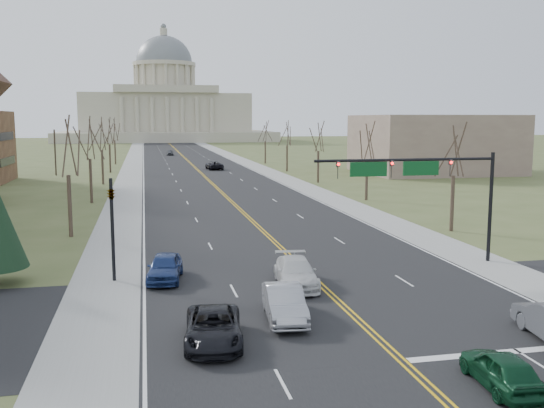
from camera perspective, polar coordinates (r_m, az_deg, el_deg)
name	(u,v)px	position (r m, az deg, el deg)	size (l,w,h in m)	color
ground	(392,352)	(25.65, 11.23, -13.49)	(600.00, 600.00, 0.00)	#475329
road	(190,162)	(132.57, -7.75, 3.89)	(20.00, 380.00, 0.01)	black
cross_road	(344,307)	(30.93, 6.82, -9.61)	(120.00, 14.00, 0.01)	black
sidewalk_left	(133,163)	(132.24, -12.95, 3.76)	(4.00, 380.00, 0.03)	gray
sidewalk_right	(244,162)	(133.97, -2.61, 4.01)	(4.00, 380.00, 0.03)	gray
center_line	(190,162)	(132.57, -7.75, 3.90)	(0.42, 380.00, 0.01)	gold
edge_line_left	(144,163)	(132.22, -12.00, 3.79)	(0.15, 380.00, 0.01)	silver
edge_line_right	(235,162)	(133.63, -3.55, 3.99)	(0.15, 380.00, 0.01)	silver
stop_bar	(517,351)	(27.13, 22.10, -12.70)	(9.50, 0.50, 0.01)	silver
capitol	(165,108)	(272.02, -10.01, 8.91)	(90.00, 60.00, 50.00)	#B0A793
signal_mast	(420,176)	(39.44, 13.74, 2.58)	(12.12, 0.44, 7.20)	black
signal_left	(112,218)	(35.89, -14.82, -1.27)	(0.32, 0.36, 6.00)	black
tree_r_0	(454,153)	(52.37, 16.78, 4.62)	(3.74, 3.74, 8.50)	#34291E
tree_l_0	(67,150)	(50.30, -18.72, 4.85)	(3.96, 3.96, 9.00)	#34291E
tree_r_1	(367,144)	(70.56, 8.97, 5.64)	(3.74, 3.74, 8.50)	#34291E
tree_l_1	(89,141)	(70.18, -16.82, 5.71)	(3.96, 3.96, 9.00)	#34291E
tree_r_2	(318,138)	(89.52, 4.40, 6.20)	(3.74, 3.74, 8.50)	#34291E
tree_l_2	(101,136)	(90.12, -15.76, 6.18)	(3.96, 3.96, 9.00)	#34291E
tree_r_3	(287,135)	(108.86, 1.43, 6.53)	(3.74, 3.74, 8.50)	#34291E
tree_l_3	(109,133)	(110.08, -15.08, 6.48)	(3.96, 3.96, 9.00)	#34291E
tree_r_4	(265,132)	(128.40, -0.64, 6.76)	(3.74, 3.74, 8.50)	#34291E
tree_l_4	(114,131)	(130.05, -14.61, 6.69)	(3.96, 3.96, 9.00)	#34291E
bldg_right_mass	(434,144)	(109.82, 15.01, 5.47)	(25.00, 20.00, 10.00)	#765E54
car_nb_inner_lead	(502,369)	(23.25, 20.82, -14.36)	(1.61, 3.99, 1.36)	#0C381F
car_sb_inner_lead	(284,303)	(28.67, 1.17, -9.30)	(1.68, 4.82, 1.59)	#93959A
car_sb_outer_lead	(213,327)	(25.90, -5.54, -11.47)	(2.33, 5.05, 1.40)	black
car_sb_inner_second	(296,272)	(34.26, 2.26, -6.46)	(2.16, 5.31, 1.54)	silver
car_sb_outer_second	(165,267)	(35.92, -10.05, -5.87)	(1.85, 4.61, 1.57)	navy
car_far_nb	(214,165)	(113.43, -5.46, 3.65)	(2.58, 5.60, 1.56)	black
car_far_sb	(170,153)	(159.36, -9.58, 4.79)	(1.68, 4.17, 1.42)	#46494D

